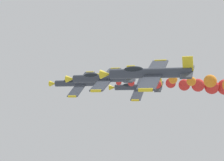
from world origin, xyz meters
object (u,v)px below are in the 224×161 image
airplane_right_inner (137,87)px  airplane_left_outer (148,73)px  airplane_lead (78,83)px  airplane_left_inner (102,78)px

airplane_right_inner → airplane_left_outer: (-28.52, -8.22, 0.43)m
airplane_right_inner → airplane_left_outer: bearing=-163.9°
airplane_lead → airplane_left_inner: bearing=-142.5°
airplane_left_inner → airplane_right_inner: bearing=-1.1°
airplane_left_inner → airplane_right_inner: 19.12m
airplane_left_inner → airplane_right_inner: size_ratio=1.00×
airplane_left_inner → airplane_right_inner: airplane_right_inner is taller
airplane_lead → airplane_left_outer: (-19.89, -16.63, -0.06)m
airplane_right_inner → airplane_left_inner: bearing=178.9°
airplane_right_inner → airplane_lead: bearing=135.7°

